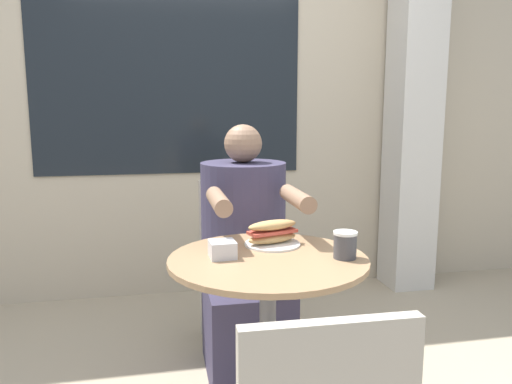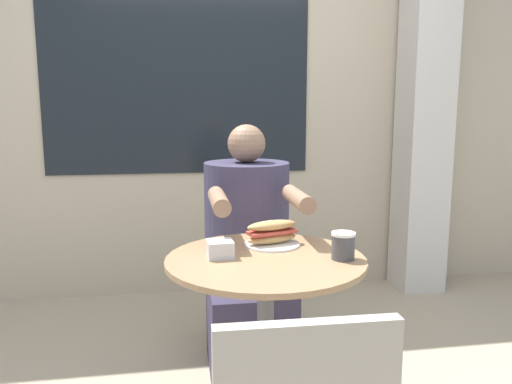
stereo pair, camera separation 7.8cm
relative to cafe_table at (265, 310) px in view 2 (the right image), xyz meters
The scene contains 8 objects.
storefront_wall 1.92m from the cafe_table, 90.15° to the left, with size 8.00×0.09×2.80m.
lattice_pillar 2.14m from the cafe_table, 47.85° to the left, with size 0.30×0.30×2.40m.
cafe_table is the anchor object (origin of this frame).
diner_chair 0.92m from the cafe_table, 88.73° to the left, with size 0.38×0.38×0.87m.
seated_diner 0.56m from the cafe_table, 88.03° to the left, with size 0.40×0.72×1.18m.
sandwich_on_plate 0.29m from the cafe_table, 71.11° to the left, with size 0.22×0.22×0.10m.
drink_cup 0.36m from the cafe_table, 13.72° to the right, with size 0.08×0.08×0.10m.
napkin_box 0.28m from the cafe_table, 169.66° to the left, with size 0.09×0.09×0.06m.
Camera 2 is at (-0.31, -1.67, 1.25)m, focal length 35.00 mm.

